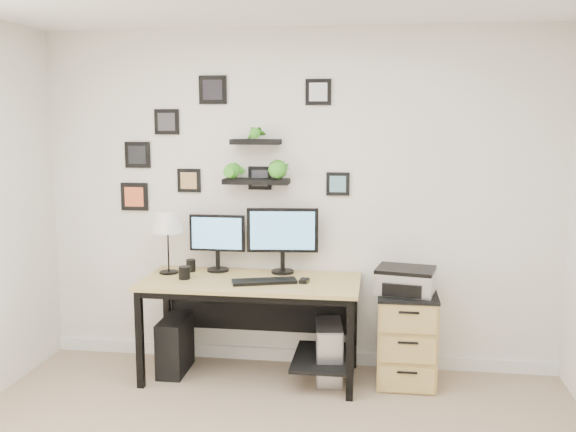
% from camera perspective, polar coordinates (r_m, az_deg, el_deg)
% --- Properties ---
extents(room, '(4.00, 4.00, 4.00)m').
position_cam_1_polar(room, '(5.24, 0.74, -12.28)').
color(room, tan).
rests_on(room, ground).
extents(desk, '(1.60, 0.70, 0.75)m').
position_cam_1_polar(desk, '(4.80, -2.83, -7.02)').
color(desk, tan).
rests_on(desk, ground).
extents(monitor_left, '(0.43, 0.17, 0.44)m').
position_cam_1_polar(monitor_left, '(4.97, -6.31, -1.99)').
color(monitor_left, black).
rests_on(monitor_left, desk).
extents(monitor_right, '(0.54, 0.19, 0.50)m').
position_cam_1_polar(monitor_right, '(4.87, -0.49, -1.68)').
color(monitor_right, black).
rests_on(monitor_right, desk).
extents(keyboard, '(0.49, 0.28, 0.02)m').
position_cam_1_polar(keyboard, '(4.64, -2.12, -5.83)').
color(keyboard, black).
rests_on(keyboard, desk).
extents(mouse, '(0.07, 0.10, 0.03)m').
position_cam_1_polar(mouse, '(4.65, 1.45, -5.77)').
color(mouse, black).
rests_on(mouse, desk).
extents(table_lamp, '(0.24, 0.24, 0.48)m').
position_cam_1_polar(table_lamp, '(4.94, -10.66, -0.64)').
color(table_lamp, black).
rests_on(table_lamp, desk).
extents(mug, '(0.08, 0.08, 0.09)m').
position_cam_1_polar(mug, '(4.81, -9.19, -5.00)').
color(mug, black).
rests_on(mug, desk).
extents(pen_cup, '(0.07, 0.07, 0.09)m').
position_cam_1_polar(pen_cup, '(5.03, -8.63, -4.37)').
color(pen_cup, black).
rests_on(pen_cup, desk).
extents(pc_tower_black, '(0.19, 0.42, 0.42)m').
position_cam_1_polar(pc_tower_black, '(5.07, -10.01, -11.22)').
color(pc_tower_black, black).
rests_on(pc_tower_black, ground).
extents(pc_tower_grey, '(0.24, 0.45, 0.42)m').
position_cam_1_polar(pc_tower_grey, '(4.87, 3.66, -11.92)').
color(pc_tower_grey, gray).
rests_on(pc_tower_grey, ground).
extents(file_cabinet, '(0.43, 0.53, 0.67)m').
position_cam_1_polar(file_cabinet, '(4.86, 10.47, -10.54)').
color(file_cabinet, tan).
rests_on(file_cabinet, ground).
extents(printer, '(0.46, 0.39, 0.18)m').
position_cam_1_polar(printer, '(4.74, 10.39, -5.65)').
color(printer, silver).
rests_on(printer, file_cabinet).
extents(wall_decor, '(1.82, 0.18, 1.05)m').
position_cam_1_polar(wall_decor, '(4.91, -3.73, 5.47)').
color(wall_decor, black).
rests_on(wall_decor, ground).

